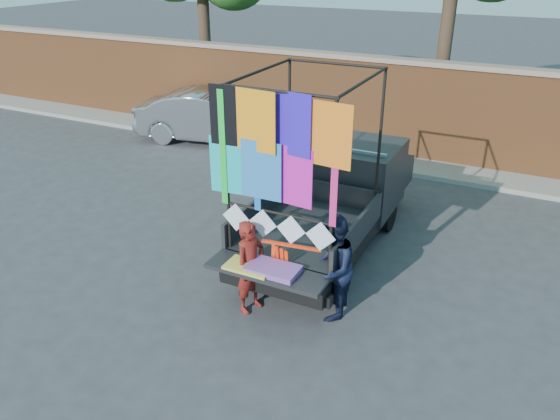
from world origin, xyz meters
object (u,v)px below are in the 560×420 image
at_px(pickup_truck, 340,194).
at_px(woman, 251,267).
at_px(sedan, 214,117).
at_px(man, 332,268).

xyz_separation_m(pickup_truck, woman, (-0.33, -2.92, -0.11)).
relative_size(pickup_truck, sedan, 1.23).
xyz_separation_m(woman, man, (1.17, 0.41, 0.08)).
relative_size(pickup_truck, man, 3.26).
bearing_deg(sedan, woman, -156.40).
bearing_deg(pickup_truck, man, -71.65).
distance_m(sedan, woman, 8.40).
bearing_deg(sedan, pickup_truck, -138.66).
bearing_deg(pickup_truck, sedan, 144.07).
bearing_deg(man, sedan, -146.53).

